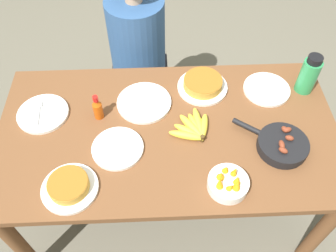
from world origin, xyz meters
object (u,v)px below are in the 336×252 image
(frittata_plate_center, at_px, (203,84))
(empty_plate_near_front, at_px, (43,114))
(banana_bunch, at_px, (194,128))
(empty_plate_mid_edge, at_px, (144,103))
(empty_plate_far_left, at_px, (118,148))
(water_bottle, at_px, (309,75))
(empty_plate_far_right, at_px, (267,89))
(person_figure, at_px, (139,66))
(fruit_bowl_mango, at_px, (228,183))
(frittata_plate_side, at_px, (69,186))
(hot_sauce_bottle, at_px, (98,108))
(skillet, at_px, (282,145))

(frittata_plate_center, height_order, empty_plate_near_front, frittata_plate_center)
(banana_bunch, height_order, empty_plate_mid_edge, banana_bunch)
(empty_plate_far_left, xyz_separation_m, water_bottle, (0.93, 0.33, 0.09))
(empty_plate_near_front, xyz_separation_m, empty_plate_far_left, (0.37, -0.22, 0.00))
(frittata_plate_center, height_order, empty_plate_mid_edge, frittata_plate_center)
(banana_bunch, distance_m, water_bottle, 0.64)
(banana_bunch, height_order, empty_plate_far_right, banana_bunch)
(empty_plate_far_left, xyz_separation_m, person_figure, (0.08, 0.78, -0.22))
(frittata_plate_center, distance_m, empty_plate_mid_edge, 0.31)
(banana_bunch, bearing_deg, person_figure, 111.50)
(empty_plate_far_left, bearing_deg, empty_plate_far_right, 24.15)
(empty_plate_near_front, xyz_separation_m, empty_plate_far_right, (1.11, 0.11, 0.00))
(fruit_bowl_mango, bearing_deg, frittata_plate_side, 178.53)
(empty_plate_near_front, relative_size, person_figure, 0.20)
(empty_plate_far_left, bearing_deg, frittata_plate_center, 41.00)
(empty_plate_far_left, xyz_separation_m, empty_plate_mid_edge, (0.12, 0.27, -0.00))
(banana_bunch, relative_size, empty_plate_mid_edge, 0.76)
(empty_plate_far_right, distance_m, fruit_bowl_mango, 0.61)
(hot_sauce_bottle, bearing_deg, banana_bunch, -13.40)
(water_bottle, relative_size, hot_sauce_bottle, 1.53)
(empty_plate_mid_edge, distance_m, hot_sauce_bottle, 0.23)
(frittata_plate_center, xyz_separation_m, fruit_bowl_mango, (0.04, -0.57, 0.01))
(skillet, relative_size, empty_plate_far_left, 1.37)
(fruit_bowl_mango, bearing_deg, skillet, 34.50)
(banana_bunch, distance_m, empty_plate_mid_edge, 0.29)
(empty_plate_far_left, height_order, empty_plate_far_right, same)
(fruit_bowl_mango, distance_m, person_figure, 1.09)
(skillet, distance_m, person_figure, 1.07)
(hot_sauce_bottle, bearing_deg, empty_plate_far_left, -63.81)
(frittata_plate_center, height_order, fruit_bowl_mango, fruit_bowl_mango)
(skillet, xyz_separation_m, fruit_bowl_mango, (-0.27, -0.18, 0.01))
(banana_bunch, bearing_deg, empty_plate_far_right, 31.84)
(empty_plate_near_front, bearing_deg, person_figure, 51.69)
(frittata_plate_center, distance_m, person_figure, 0.59)
(frittata_plate_center, relative_size, frittata_plate_side, 1.09)
(empty_plate_far_right, distance_m, person_figure, 0.83)
(frittata_plate_center, relative_size, empty_plate_far_right, 1.09)
(fruit_bowl_mango, bearing_deg, banana_bunch, 110.55)
(frittata_plate_center, xyz_separation_m, empty_plate_far_left, (-0.42, -0.36, -0.02))
(frittata_plate_side, bearing_deg, empty_plate_near_front, 113.87)
(person_figure, bearing_deg, frittata_plate_center, -50.98)
(frittata_plate_center, relative_size, empty_plate_near_front, 1.04)
(frittata_plate_center, relative_size, empty_plate_mid_edge, 0.95)
(water_bottle, bearing_deg, frittata_plate_center, 176.86)
(frittata_plate_side, xyz_separation_m, fruit_bowl_mango, (0.65, -0.02, 0.01))
(water_bottle, bearing_deg, empty_plate_far_right, -179.55)
(skillet, distance_m, empty_plate_far_right, 0.36)
(frittata_plate_center, height_order, frittata_plate_side, frittata_plate_center)
(person_figure, bearing_deg, empty_plate_far_left, -95.64)
(skillet, height_order, fruit_bowl_mango, fruit_bowl_mango)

